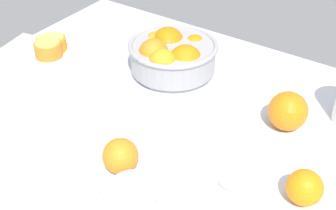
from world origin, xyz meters
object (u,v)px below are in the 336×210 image
Objects in this scene: orange_half_1 at (48,49)px; spoon at (212,174)px; cutting_board at (41,59)px; loose_orange_1 at (288,111)px; orange_half_0 at (51,43)px; loose_orange_4 at (305,188)px; fruit_bowl at (172,55)px; loose_orange_2 at (120,156)px.

spoon is (55.93, -12.57, -3.58)cm from orange_half_1.
loose_orange_1 is (63.53, 10.66, 3.21)cm from cutting_board.
loose_orange_1 is at bearing 5.75° from orange_half_0.
orange_half_1 is at bearing -57.80° from orange_half_0.
loose_orange_1 is 1.28× the size of loose_orange_4.
fruit_bowl is 1.42× the size of spoon.
orange_half_1 is (-29.06, -13.99, -1.01)cm from fruit_bowl.
loose_orange_4 is (72.45, -9.04, -0.71)cm from orange_half_1.
orange_half_0 is at bearing 150.79° from loose_orange_2.
fruit_bowl reaches higher than cutting_board.
orange_half_1 is 1.02× the size of loose_orange_2.
loose_orange_2 is at bearing -124.93° from loose_orange_1.
cutting_board is 3.48× the size of orange_half_1.
orange_half_1 is at bearing 172.89° from loose_orange_4.
orange_half_0 reaches higher than cutting_board.
orange_half_0 is 1.09× the size of orange_half_1.
loose_orange_2 reaches higher than spoon.
orange_half_1 is at bearing 38.31° from cutting_board.
orange_half_1 is 62.36cm from loose_orange_1.
orange_half_1 is 0.84× the size of loose_orange_1.
loose_orange_1 is at bearing 120.55° from loose_orange_4.
loose_orange_1 reaches higher than spoon.
spoon is (15.27, 8.35, -3.04)cm from loose_orange_2.
cutting_board is at bearing -153.44° from fruit_bowl.
fruit_bowl is 34.79cm from cutting_board.
loose_orange_2 is (42.50, -19.45, 2.45)cm from cutting_board.
loose_orange_4 is (74.29, -7.58, 2.28)cm from cutting_board.
fruit_bowl is 32.27cm from orange_half_1.
orange_half_0 is 0.49× the size of spoon.
loose_orange_2 is at bearing -159.52° from loose_orange_4.
loose_orange_2 reaches higher than orange_half_1.
cutting_board is (-30.91, -15.45, -4.00)cm from fruit_bowl.
orange_half_0 is 63.77cm from loose_orange_1.
orange_half_0 is (-30.83, -11.18, -1.17)cm from fruit_bowl.
loose_orange_1 is at bearing 8.48° from orange_half_1.
loose_orange_1 is 21.20cm from loose_orange_4.
loose_orange_2 is 1.05× the size of loose_orange_4.
loose_orange_1 is 1.22× the size of loose_orange_2.
loose_orange_2 is at bearing -29.21° from orange_half_0.
orange_half_1 is at bearing 152.78° from loose_orange_2.
cutting_board is at bearing -91.02° from orange_half_0.
cutting_board is at bearing 155.41° from loose_orange_2.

